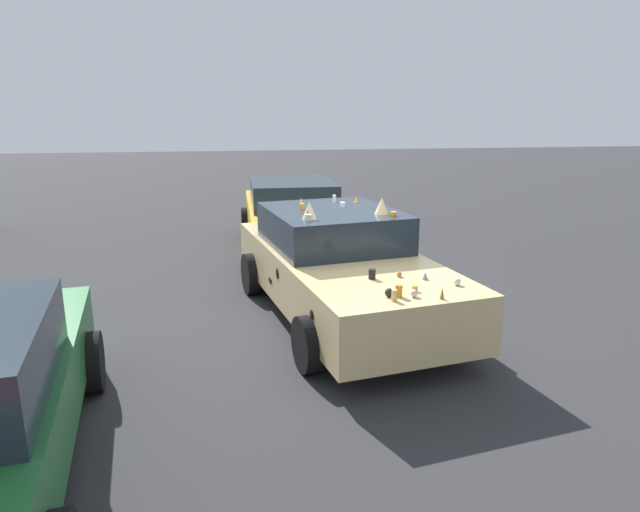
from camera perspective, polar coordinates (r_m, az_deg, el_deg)
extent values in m
plane|color=#2D2D30|center=(8.01, 2.13, -6.15)|extent=(60.00, 60.00, 0.00)
cube|color=#D8BC7F|center=(7.81, 2.18, -1.93)|extent=(4.86, 2.66, 0.68)
cube|color=#1E2833|center=(8.01, 1.23, 2.89)|extent=(2.20, 2.02, 0.51)
cylinder|color=black|center=(7.12, 13.56, -6.56)|extent=(0.67, 0.33, 0.64)
cylinder|color=black|center=(6.35, -1.17, -8.82)|extent=(0.67, 0.33, 0.64)
cylinder|color=black|center=(9.51, 4.35, -0.71)|extent=(0.67, 0.33, 0.64)
cylinder|color=black|center=(8.95, -6.84, -1.79)|extent=(0.67, 0.33, 0.64)
ellipsoid|color=black|center=(7.44, -4.31, -1.77)|extent=(0.11, 0.04, 0.15)
ellipsoid|color=black|center=(9.31, 4.71, -0.30)|extent=(0.18, 0.05, 0.08)
ellipsoid|color=black|center=(9.03, 5.47, -0.04)|extent=(0.16, 0.05, 0.13)
ellipsoid|color=black|center=(8.59, 6.81, -0.34)|extent=(0.18, 0.05, 0.12)
ellipsoid|color=black|center=(7.57, 10.96, -4.04)|extent=(0.15, 0.05, 0.13)
ellipsoid|color=black|center=(8.64, 6.59, 0.22)|extent=(0.20, 0.06, 0.11)
ellipsoid|color=black|center=(6.16, -0.85, -5.89)|extent=(0.12, 0.04, 0.11)
ellipsoid|color=black|center=(7.01, 13.43, -3.19)|extent=(0.18, 0.05, 0.15)
ellipsoid|color=black|center=(7.86, -5.03, -2.45)|extent=(0.17, 0.05, 0.09)
cylinder|color=black|center=(6.51, 5.24, -1.80)|extent=(0.10, 0.10, 0.12)
sphere|color=silver|center=(6.44, 13.57, -2.52)|extent=(0.08, 0.08, 0.08)
sphere|color=silver|center=(5.96, 9.41, -3.71)|extent=(0.08, 0.08, 0.08)
cone|color=gray|center=(6.57, 10.49, -1.97)|extent=(0.11, 0.11, 0.09)
sphere|color=black|center=(5.93, 6.95, -3.66)|extent=(0.09, 0.09, 0.09)
sphere|color=#A87A38|center=(6.63, 7.94, -1.82)|extent=(0.06, 0.06, 0.06)
cylinder|color=tan|center=(5.81, 7.44, -3.94)|extent=(0.08, 0.08, 0.12)
cylinder|color=orange|center=(5.94, 7.90, -3.48)|extent=(0.10, 0.10, 0.13)
cylinder|color=orange|center=(6.14, 9.50, -3.24)|extent=(0.09, 0.09, 0.06)
cone|color=#A87A38|center=(5.95, 12.14, -3.68)|extent=(0.06, 0.06, 0.12)
cylinder|color=orange|center=(7.56, 7.36, 4.22)|extent=(0.10, 0.10, 0.06)
cylinder|color=silver|center=(8.17, 2.26, 5.18)|extent=(0.10, 0.10, 0.07)
cone|color=black|center=(7.23, -1.24, 4.07)|extent=(0.08, 0.08, 0.11)
cone|color=orange|center=(8.59, 3.68, 5.70)|extent=(0.08, 0.08, 0.09)
cylinder|color=silver|center=(8.54, 1.45, 5.76)|extent=(0.07, 0.07, 0.11)
cone|color=tan|center=(8.46, -1.90, 5.58)|extent=(0.07, 0.07, 0.09)
cylinder|color=orange|center=(8.03, -1.79, 5.01)|extent=(0.08, 0.08, 0.07)
cylinder|color=silver|center=(7.17, -1.16, 3.86)|extent=(0.09, 0.09, 0.08)
cone|color=#D8BC7F|center=(7.66, 6.21, 5.03)|extent=(0.19, 0.19, 0.22)
cone|color=#D8BC7F|center=(7.29, -1.07, 4.60)|extent=(0.19, 0.19, 0.22)
cube|color=gold|center=(11.50, -2.77, 3.53)|extent=(4.31, 1.75, 0.65)
cube|color=#1E2833|center=(11.31, -2.76, 6.27)|extent=(1.84, 1.61, 0.49)
cylinder|color=black|center=(12.81, -7.37, 3.35)|extent=(0.67, 0.22, 0.67)
cylinder|color=black|center=(12.97, 0.58, 3.62)|extent=(0.67, 0.22, 0.67)
cylinder|color=black|center=(10.21, -6.98, 0.38)|extent=(0.67, 0.22, 0.67)
cylinder|color=black|center=(10.41, 2.93, 0.75)|extent=(0.67, 0.22, 0.67)
cylinder|color=black|center=(6.41, -21.96, -9.84)|extent=(0.66, 0.31, 0.63)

